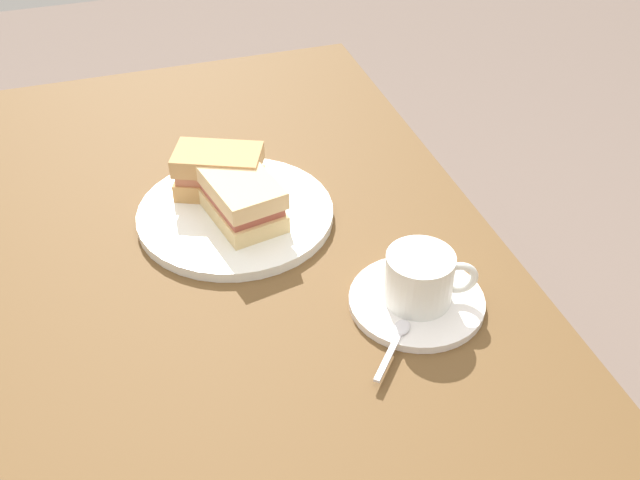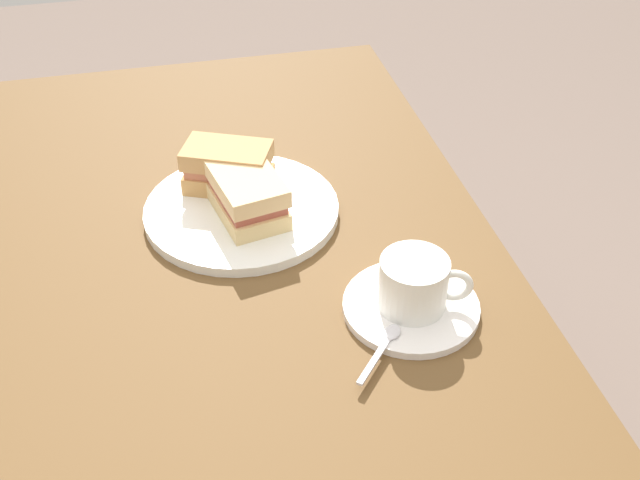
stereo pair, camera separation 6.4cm
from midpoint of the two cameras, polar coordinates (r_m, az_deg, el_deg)
The scene contains 7 objects.
dining_table at distance 1.02m, azimuth -9.23°, elevation -10.95°, with size 1.32×0.90×0.74m.
sandwich_plate at distance 1.06m, azimuth -4.07°, elevation 2.16°, with size 0.26×0.26×0.01m, color white.
sandwich_front at distance 1.03m, azimuth -3.77°, elevation 3.55°, with size 0.15×0.10×0.06m.
sandwich_back at distance 1.07m, azimuth -5.11°, elevation 5.30°, with size 0.11×0.13×0.06m.
coffee_saucer at distance 0.92m, azimuth 8.67°, elevation -4.93°, with size 0.16×0.16×0.01m, color white.
coffee_cup at distance 0.90m, azimuth 9.02°, elevation -3.13°, with size 0.08×0.11×0.06m.
spoon at distance 0.87m, azimuth 6.93°, elevation -7.61°, with size 0.08×0.07×0.01m.
Camera 2 is at (-0.68, -0.04, 1.37)m, focal length 43.51 mm.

